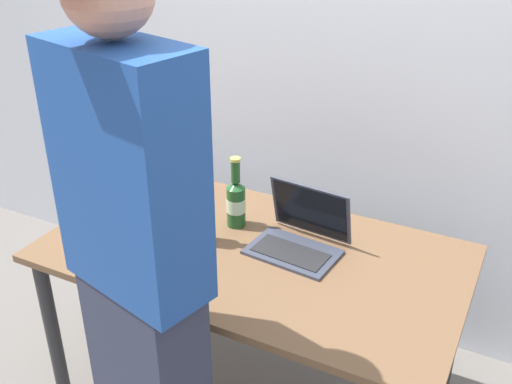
% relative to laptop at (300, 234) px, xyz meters
% --- Properties ---
extents(desk, '(1.55, 0.86, 0.75)m').
position_rel_laptop_xyz_m(desk, '(-0.15, -0.10, -0.14)').
color(desk, brown).
rests_on(desk, ground).
extents(laptop, '(0.35, 0.30, 0.23)m').
position_rel_laptop_xyz_m(laptop, '(0.00, 0.00, 0.00)').
color(laptop, '#383D4C').
rests_on(laptop, desk).
extents(beer_bottle_amber, '(0.08, 0.08, 0.29)m').
position_rel_laptop_xyz_m(beer_bottle_amber, '(-0.29, 0.04, 0.05)').
color(beer_bottle_amber, '#1E5123').
rests_on(beer_bottle_amber, desk).
extents(beer_bottle_green, '(0.07, 0.07, 0.29)m').
position_rel_laptop_xyz_m(beer_bottle_green, '(-0.34, -0.13, 0.06)').
color(beer_bottle_green, '#472B14').
rests_on(beer_bottle_green, desk).
extents(person_figure, '(0.46, 0.34, 1.90)m').
position_rel_laptop_xyz_m(person_figure, '(-0.20, -0.70, 0.18)').
color(person_figure, '#2D3347').
rests_on(person_figure, ground).
extents(coffee_mug, '(0.11, 0.08, 0.10)m').
position_rel_laptop_xyz_m(coffee_mug, '(-0.77, -0.32, -0.00)').
color(coffee_mug, white).
rests_on(coffee_mug, desk).
extents(back_wall, '(6.00, 0.10, 2.60)m').
position_rel_laptop_xyz_m(back_wall, '(-0.15, 0.66, 0.49)').
color(back_wall, silver).
rests_on(back_wall, ground).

